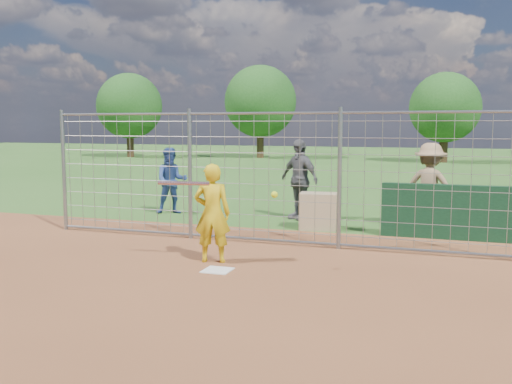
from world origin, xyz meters
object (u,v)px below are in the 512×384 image
(bystander_a, at_px, (171,181))
(bystander_c, at_px, (430,186))
(batter, at_px, (212,213))
(bystander_b, at_px, (299,179))
(equipment_bin, at_px, (318,211))

(bystander_a, relative_size, bystander_c, 0.90)
(batter, bearing_deg, bystander_b, -107.24)
(bystander_a, distance_m, bystander_b, 3.33)
(batter, relative_size, bystander_c, 0.87)
(bystander_a, relative_size, bystander_b, 0.88)
(bystander_c, xyz_separation_m, equipment_bin, (-2.30, -0.80, -0.55))
(bystander_c, relative_size, equipment_bin, 2.37)
(batter, xyz_separation_m, bystander_b, (0.26, 4.72, 0.14))
(batter, height_order, equipment_bin, batter)
(batter, xyz_separation_m, bystander_c, (3.30, 4.33, 0.12))
(bystander_a, xyz_separation_m, bystander_b, (3.31, 0.24, 0.12))
(bystander_b, bearing_deg, bystander_c, 22.41)
(batter, height_order, bystander_a, bystander_a)
(bystander_a, height_order, bystander_c, bystander_c)
(bystander_c, bearing_deg, batter, 64.58)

